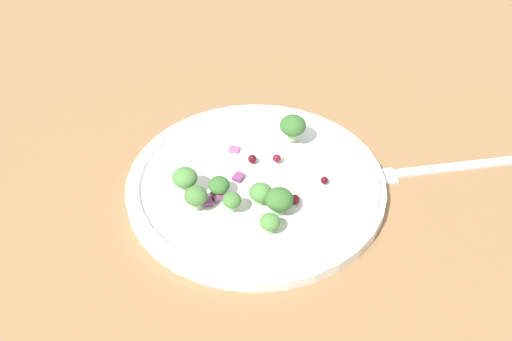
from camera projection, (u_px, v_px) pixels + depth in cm
name	position (u px, v px, depth cm)	size (l,w,h in cm)	color
ground_plane	(276.00, 185.00, 70.85)	(180.00, 180.00, 2.00)	olive
plate	(256.00, 183.00, 68.35)	(27.99, 27.99, 1.70)	white
dressing_pool	(256.00, 180.00, 68.06)	(16.23, 16.23, 0.20)	white
broccoli_floret_0	(232.00, 200.00, 63.13)	(1.93, 1.93, 1.95)	#8EB77A
broccoli_floret_1	(261.00, 193.00, 64.37)	(2.37, 2.37, 2.40)	#8EB77A
broccoli_floret_2	(185.00, 178.00, 65.07)	(2.62, 2.62, 2.65)	#ADD18E
broccoli_floret_3	(219.00, 186.00, 65.35)	(2.23, 2.23, 2.26)	#8EB77A
broccoli_floret_4	(196.00, 196.00, 63.23)	(2.35, 2.35, 2.38)	#8EB77A
broccoli_floret_5	(270.00, 222.00, 61.47)	(2.04, 2.04, 2.07)	#9EC684
broccoli_floret_6	(293.00, 126.00, 71.11)	(2.98, 2.98, 3.02)	#9EC684
broccoli_floret_7	(281.00, 200.00, 63.13)	(2.86, 2.86, 2.90)	#8EB77A
cranberry_0	(295.00, 199.00, 65.12)	(0.97, 0.97, 0.97)	maroon
cranberry_1	(280.00, 158.00, 69.43)	(0.90, 0.90, 0.90)	maroon
cranberry_2	(324.00, 180.00, 67.12)	(0.80, 0.80, 0.80)	#4C0A14
cranberry_3	(252.00, 159.00, 69.47)	(0.96, 0.96, 0.96)	#4C0A14
cranberry_4	(258.00, 187.00, 65.98)	(0.77, 0.77, 0.77)	maroon
onion_bit_0	(208.00, 202.00, 65.01)	(0.93, 1.03, 0.46)	#843D75
onion_bit_1	(238.00, 177.00, 67.76)	(0.97, 1.19, 0.43)	#843D75
onion_bit_2	(234.00, 150.00, 71.49)	(1.02, 1.15, 0.36)	#A35B93
onion_bit_3	(217.00, 196.00, 65.47)	(1.13, 1.12, 0.59)	#934C84
fork	(433.00, 169.00, 71.04)	(4.70, 18.65, 0.50)	silver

